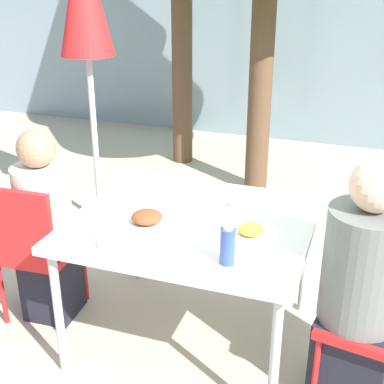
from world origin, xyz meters
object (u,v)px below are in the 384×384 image
(chair_right, at_px, (374,300))
(bottle, at_px, (228,245))
(chair_left, at_px, (31,243))
(closed_umbrella, at_px, (85,9))
(salad_bowl, at_px, (243,202))
(drinking_cup, at_px, (105,237))
(person_right, at_px, (360,294))
(person_left, at_px, (46,231))

(chair_right, distance_m, bottle, 0.75)
(chair_left, bearing_deg, closed_umbrella, 99.04)
(bottle, height_order, salad_bowl, bottle)
(drinking_cup, bearing_deg, bottle, 4.95)
(person_right, relative_size, salad_bowl, 8.18)
(chair_left, xyz_separation_m, chair_right, (1.79, 0.06, 0.00))
(bottle, bearing_deg, person_left, 165.04)
(closed_umbrella, height_order, bottle, closed_umbrella)
(chair_right, relative_size, salad_bowl, 5.85)
(person_right, xyz_separation_m, salad_bowl, (-0.64, 0.37, 0.19))
(chair_left, xyz_separation_m, bottle, (1.17, -0.22, 0.32))
(closed_umbrella, distance_m, bottle, 2.20)
(person_left, relative_size, person_right, 0.94)
(closed_umbrella, bearing_deg, person_left, -74.68)
(person_right, bearing_deg, salad_bowl, -21.00)
(person_left, distance_m, person_right, 1.69)
(chair_right, distance_m, person_right, 0.11)
(chair_left, xyz_separation_m, drinking_cup, (0.61, -0.27, 0.29))
(closed_umbrella, relative_size, drinking_cup, 19.64)
(person_right, height_order, salad_bowl, person_right)
(salad_bowl, bearing_deg, closed_umbrella, 147.44)
(person_left, bearing_deg, chair_right, -3.95)
(person_left, relative_size, drinking_cup, 10.35)
(bottle, distance_m, drinking_cup, 0.56)
(chair_right, xyz_separation_m, person_right, (-0.06, -0.07, 0.06))
(drinking_cup, height_order, salad_bowl, drinking_cup)
(person_left, distance_m, chair_right, 1.75)
(chair_left, relative_size, salad_bowl, 5.85)
(chair_left, bearing_deg, bottle, -13.83)
(person_left, xyz_separation_m, salad_bowl, (1.05, 0.28, 0.21))
(chair_right, bearing_deg, person_left, 8.75)
(chair_right, bearing_deg, person_right, 58.13)
(person_right, height_order, bottle, person_right)
(person_right, bearing_deg, drinking_cup, 22.39)
(person_right, distance_m, closed_umbrella, 2.58)
(bottle, bearing_deg, closed_umbrella, 134.72)
(chair_right, relative_size, closed_umbrella, 0.40)
(closed_umbrella, xyz_separation_m, drinking_cup, (0.89, -1.50, -0.84))
(chair_right, height_order, bottle, bottle)
(bottle, bearing_deg, chair_left, 169.48)
(person_left, bearing_deg, person_right, -6.39)
(person_left, xyz_separation_m, closed_umbrella, (-0.32, 1.15, 1.08))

